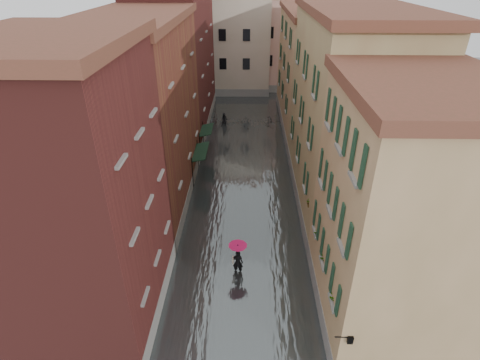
# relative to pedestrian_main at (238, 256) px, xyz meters

# --- Properties ---
(ground) EXTENTS (120.00, 120.00, 0.00)m
(ground) POSITION_rel_pedestrian_main_xyz_m (0.17, -0.57, -1.31)
(ground) COLOR #5C5C5E
(ground) RESTS_ON ground
(floodwater) EXTENTS (10.00, 60.00, 0.20)m
(floodwater) POSITION_rel_pedestrian_main_xyz_m (0.17, 12.43, -1.21)
(floodwater) COLOR #424849
(floodwater) RESTS_ON ground
(building_left_near) EXTENTS (6.00, 8.00, 13.00)m
(building_left_near) POSITION_rel_pedestrian_main_xyz_m (-6.83, -2.57, 5.19)
(building_left_near) COLOR maroon
(building_left_near) RESTS_ON ground
(building_left_mid) EXTENTS (6.00, 14.00, 12.50)m
(building_left_mid) POSITION_rel_pedestrian_main_xyz_m (-6.83, 8.43, 4.94)
(building_left_mid) COLOR brown
(building_left_mid) RESTS_ON ground
(building_left_far) EXTENTS (6.00, 16.00, 14.00)m
(building_left_far) POSITION_rel_pedestrian_main_xyz_m (-6.83, 23.43, 5.69)
(building_left_far) COLOR maroon
(building_left_far) RESTS_ON ground
(building_right_near) EXTENTS (6.00, 8.00, 11.50)m
(building_right_near) POSITION_rel_pedestrian_main_xyz_m (7.17, -2.57, 4.44)
(building_right_near) COLOR #9E7F51
(building_right_near) RESTS_ON ground
(building_right_mid) EXTENTS (6.00, 14.00, 13.00)m
(building_right_mid) POSITION_rel_pedestrian_main_xyz_m (7.17, 8.43, 5.19)
(building_right_mid) COLOR tan
(building_right_mid) RESTS_ON ground
(building_right_far) EXTENTS (6.00, 16.00, 11.50)m
(building_right_far) POSITION_rel_pedestrian_main_xyz_m (7.17, 23.43, 4.44)
(building_right_far) COLOR #9E7F51
(building_right_far) RESTS_ON ground
(building_end_cream) EXTENTS (12.00, 9.00, 13.00)m
(building_end_cream) POSITION_rel_pedestrian_main_xyz_m (-2.83, 37.43, 5.19)
(building_end_cream) COLOR beige
(building_end_cream) RESTS_ON ground
(building_end_pink) EXTENTS (10.00, 9.00, 12.00)m
(building_end_pink) POSITION_rel_pedestrian_main_xyz_m (6.17, 39.43, 4.69)
(building_end_pink) COLOR tan
(building_end_pink) RESTS_ON ground
(awning_near) EXTENTS (1.09, 3.40, 2.80)m
(awning_near) POSITION_rel_pedestrian_main_xyz_m (-3.31, 10.93, 1.17)
(awning_near) COLOR black
(awning_near) RESTS_ON ground
(awning_far) EXTENTS (1.09, 2.80, 2.80)m
(awning_far) POSITION_rel_pedestrian_main_xyz_m (-3.31, 15.48, 1.15)
(awning_far) COLOR black
(awning_far) RESTS_ON ground
(wall_lantern) EXTENTS (0.71, 0.22, 0.35)m
(wall_lantern) POSITION_rel_pedestrian_main_xyz_m (4.50, -6.57, 1.70)
(wall_lantern) COLOR black
(wall_lantern) RESTS_ON ground
(window_planters) EXTENTS (0.59, 8.27, 0.84)m
(window_planters) POSITION_rel_pedestrian_main_xyz_m (4.29, -1.22, 2.20)
(window_planters) COLOR brown
(window_planters) RESTS_ON ground
(pedestrian_main) EXTENTS (1.06, 1.06, 2.06)m
(pedestrian_main) POSITION_rel_pedestrian_main_xyz_m (0.00, 0.00, 0.00)
(pedestrian_main) COLOR black
(pedestrian_main) RESTS_ON ground
(pedestrian_far) EXTENTS (0.83, 0.70, 1.52)m
(pedestrian_far) POSITION_rel_pedestrian_main_xyz_m (-2.11, 22.67, -0.55)
(pedestrian_far) COLOR black
(pedestrian_far) RESTS_ON ground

